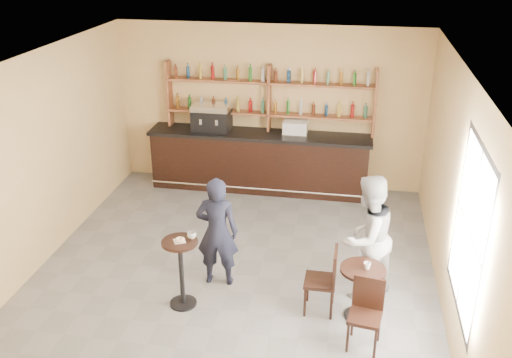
% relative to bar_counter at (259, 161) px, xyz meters
% --- Properties ---
extents(floor, '(7.00, 7.00, 0.00)m').
position_rel_bar_counter_xyz_m(floor, '(0.15, -3.15, -0.59)').
color(floor, slate).
rests_on(floor, ground).
extents(ceiling, '(7.00, 7.00, 0.00)m').
position_rel_bar_counter_xyz_m(ceiling, '(0.15, -3.15, 2.61)').
color(ceiling, white).
rests_on(ceiling, wall_back).
extents(wall_back, '(7.00, 0.00, 7.00)m').
position_rel_bar_counter_xyz_m(wall_back, '(0.15, 0.35, 1.01)').
color(wall_back, '#EAC385').
rests_on(wall_back, floor).
extents(wall_front, '(7.00, 0.00, 7.00)m').
position_rel_bar_counter_xyz_m(wall_front, '(0.15, -6.65, 1.01)').
color(wall_front, '#EAC385').
rests_on(wall_front, floor).
extents(wall_left, '(0.00, 7.00, 7.00)m').
position_rel_bar_counter_xyz_m(wall_left, '(-2.85, -3.15, 1.01)').
color(wall_left, '#EAC385').
rests_on(wall_left, floor).
extents(wall_right, '(0.00, 7.00, 7.00)m').
position_rel_bar_counter_xyz_m(wall_right, '(3.15, -3.15, 1.01)').
color(wall_right, '#EAC385').
rests_on(wall_right, floor).
extents(window_pane, '(0.00, 2.00, 2.00)m').
position_rel_bar_counter_xyz_m(window_pane, '(3.15, -4.35, 1.11)').
color(window_pane, white).
rests_on(window_pane, wall_right).
extents(window_frame, '(0.04, 1.70, 2.10)m').
position_rel_bar_counter_xyz_m(window_frame, '(3.14, -4.35, 1.11)').
color(window_frame, black).
rests_on(window_frame, wall_right).
extents(shelf_unit, '(4.00, 0.26, 1.40)m').
position_rel_bar_counter_xyz_m(shelf_unit, '(0.15, 0.22, 1.22)').
color(shelf_unit, brown).
rests_on(shelf_unit, wall_back).
extents(liquor_bottles, '(3.68, 0.10, 1.00)m').
position_rel_bar_counter_xyz_m(liquor_bottles, '(0.15, 0.22, 1.39)').
color(liquor_bottles, '#8C5919').
rests_on(liquor_bottles, shelf_unit).
extents(bar_counter, '(4.33, 0.84, 1.17)m').
position_rel_bar_counter_xyz_m(bar_counter, '(0.00, 0.00, 0.00)').
color(bar_counter, black).
rests_on(bar_counter, floor).
extents(espresso_machine, '(0.73, 0.47, 0.52)m').
position_rel_bar_counter_xyz_m(espresso_machine, '(-0.94, 0.00, 0.85)').
color(espresso_machine, black).
rests_on(espresso_machine, bar_counter).
extents(pastry_case, '(0.48, 0.39, 0.28)m').
position_rel_bar_counter_xyz_m(pastry_case, '(0.70, 0.00, 0.73)').
color(pastry_case, silver).
rests_on(pastry_case, bar_counter).
extents(pedestal_table, '(0.58, 0.58, 1.01)m').
position_rel_bar_counter_xyz_m(pedestal_table, '(-0.39, -4.00, -0.08)').
color(pedestal_table, black).
rests_on(pedestal_table, floor).
extents(napkin, '(0.20, 0.20, 0.00)m').
position_rel_bar_counter_xyz_m(napkin, '(-0.39, -4.00, 0.42)').
color(napkin, white).
rests_on(napkin, pedestal_table).
extents(donut, '(0.16, 0.16, 0.05)m').
position_rel_bar_counter_xyz_m(donut, '(-0.38, -4.01, 0.45)').
color(donut, '#DA8950').
rests_on(donut, napkin).
extents(cup_pedestal, '(0.15, 0.15, 0.09)m').
position_rel_bar_counter_xyz_m(cup_pedestal, '(-0.25, -3.90, 0.47)').
color(cup_pedestal, white).
rests_on(cup_pedestal, pedestal_table).
extents(man_main, '(0.63, 0.43, 1.67)m').
position_rel_bar_counter_xyz_m(man_main, '(-0.03, -3.37, 0.25)').
color(man_main, black).
rests_on(man_main, floor).
extents(cafe_table, '(0.79, 0.79, 0.76)m').
position_rel_bar_counter_xyz_m(cafe_table, '(2.03, -3.85, -0.21)').
color(cafe_table, black).
rests_on(cafe_table, floor).
extents(cup_cafe, '(0.13, 0.13, 0.09)m').
position_rel_bar_counter_xyz_m(cup_cafe, '(2.08, -3.85, 0.22)').
color(cup_cafe, white).
rests_on(cup_cafe, cafe_table).
extents(chair_west, '(0.42, 0.42, 0.96)m').
position_rel_bar_counter_xyz_m(chair_west, '(1.48, -3.80, -0.11)').
color(chair_west, black).
rests_on(chair_west, floor).
extents(chair_south, '(0.45, 0.45, 0.91)m').
position_rel_bar_counter_xyz_m(chair_south, '(2.08, -4.45, -0.13)').
color(chair_south, black).
rests_on(chair_south, floor).
extents(patron_second, '(1.10, 1.12, 1.82)m').
position_rel_bar_counter_xyz_m(patron_second, '(2.07, -3.29, 0.33)').
color(patron_second, '#9E9DA2').
rests_on(patron_second, floor).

